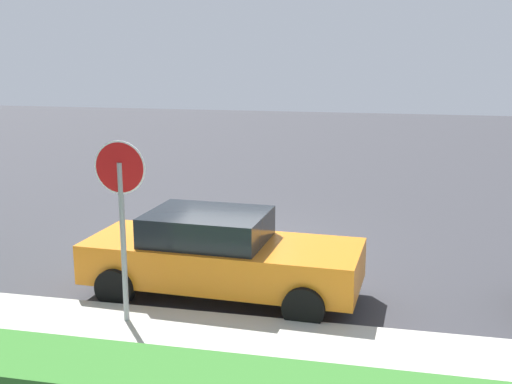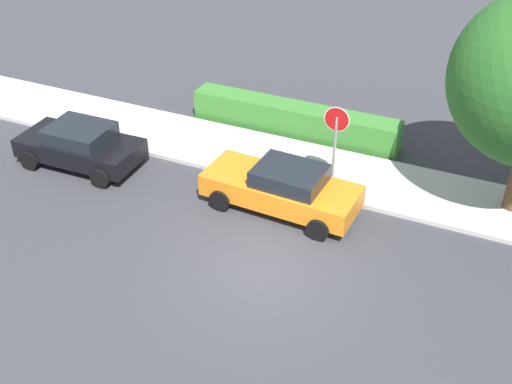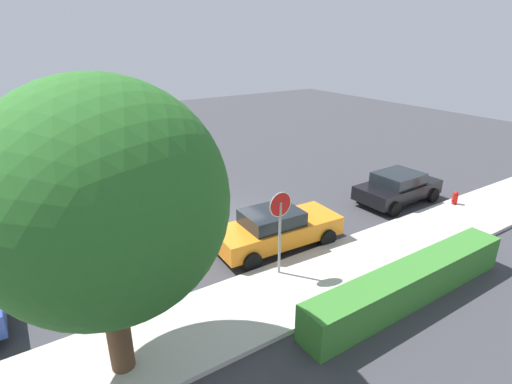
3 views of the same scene
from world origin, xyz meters
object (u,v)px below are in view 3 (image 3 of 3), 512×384
fire_hydrant (455,199)px  stop_sign (280,220)px  parked_car_orange (277,228)px  street_tree_near_corner (104,202)px  parked_car_black (398,187)px

fire_hydrant → stop_sign: bearing=0.9°
parked_car_orange → stop_sign: bearing=56.6°
stop_sign → parked_car_orange: bearing=-123.4°
parked_car_orange → fire_hydrant: (-8.51, 1.37, -0.37)m
stop_sign → street_tree_near_corner: (4.99, 1.14, 2.16)m
parked_car_orange → parked_car_black: parked_car_orange is taller
street_tree_near_corner → fire_hydrant: bearing=-174.9°
parked_car_orange → parked_car_black: 6.84m
parked_car_orange → parked_car_black: size_ratio=1.15×
street_tree_near_corner → parked_car_orange: bearing=-156.1°
stop_sign → parked_car_orange: (-1.00, -1.52, -1.19)m
parked_car_orange → street_tree_near_corner: size_ratio=0.71×
parked_car_orange → parked_car_black: bearing=-177.1°
stop_sign → fire_hydrant: stop_sign is taller
stop_sign → parked_car_black: stop_sign is taller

